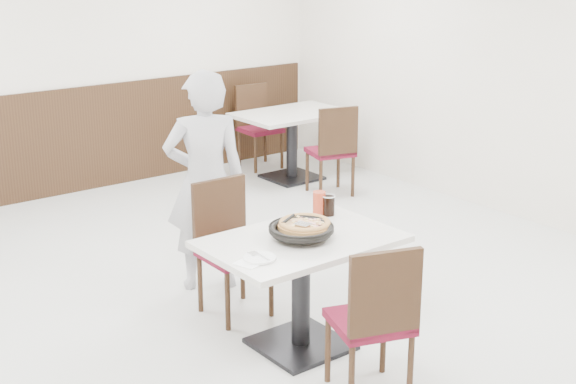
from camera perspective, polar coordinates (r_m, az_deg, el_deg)
floor at (r=5.90m, az=-0.95°, el=-7.91°), size 7.00×7.00×0.00m
wall_back at (r=8.48m, az=-15.47°, el=9.15°), size 6.00×0.04×2.80m
wall_right at (r=7.60m, az=17.62°, el=8.09°), size 0.04×7.00×2.80m
wainscot_back at (r=8.62m, az=-14.97°, el=3.55°), size 5.90×0.03×1.10m
main_table at (r=5.15m, az=0.92°, el=-7.22°), size 1.30×0.96×0.75m
chair_near at (r=4.64m, az=5.82°, el=-8.89°), size 0.53×0.53×0.95m
chair_far at (r=5.57m, az=-3.81°, el=-4.20°), size 0.43×0.43×0.95m
trivet at (r=5.00m, az=0.66°, el=-3.11°), size 0.14×0.14×0.04m
pizza_pan at (r=4.98m, az=0.94°, el=-2.92°), size 0.42×0.42×0.01m
pizza at (r=5.05m, az=1.21°, el=-2.42°), size 0.39×0.39×0.02m
pizza_server at (r=4.99m, az=1.05°, el=-2.27°), size 0.10×0.12×0.00m
napkin at (r=4.64m, az=-2.76°, el=-5.05°), size 0.18×0.18×0.00m
side_plate at (r=4.68m, az=-2.03°, el=-4.71°), size 0.22×0.22×0.01m
fork at (r=4.68m, az=-1.78°, el=-4.63°), size 0.03×0.15×0.00m
cola_glass at (r=5.42m, az=2.90°, el=-0.99°), size 0.09×0.09×0.13m
red_cup at (r=5.42m, az=2.23°, el=-0.79°), size 0.10×0.10×0.16m
diner_person at (r=5.94m, az=-5.90°, el=0.76°), size 0.72×0.61×1.66m
bg_table_right at (r=8.84m, az=0.27°, el=3.32°), size 1.27×0.92×0.75m
bg_chair_right_near at (r=8.28m, az=3.02°, el=3.04°), size 0.52×0.52×0.95m
bg_chair_right_far at (r=9.28m, az=-1.99°, el=4.61°), size 0.45×0.45×0.95m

